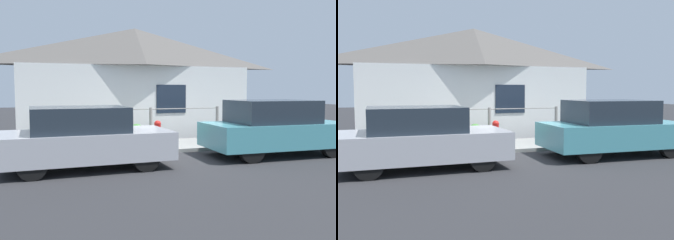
% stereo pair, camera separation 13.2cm
% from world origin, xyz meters
% --- Properties ---
extents(ground_plane, '(60.00, 60.00, 0.00)m').
position_xyz_m(ground_plane, '(0.00, 0.00, 0.00)').
color(ground_plane, '#2D2D30').
extents(sidewalk, '(24.00, 2.11, 0.10)m').
position_xyz_m(sidewalk, '(0.00, 1.05, 0.05)').
color(sidewalk, gray).
rests_on(sidewalk, ground_plane).
extents(house, '(8.60, 2.23, 3.99)m').
position_xyz_m(house, '(0.00, 3.84, 3.11)').
color(house, white).
rests_on(house, ground_plane).
extents(fence, '(4.90, 0.10, 1.07)m').
position_xyz_m(fence, '(0.00, 1.96, 0.70)').
color(fence, gray).
rests_on(fence, sidewalk).
extents(car_left, '(3.74, 1.82, 1.38)m').
position_xyz_m(car_left, '(-2.53, -1.21, 0.68)').
color(car_left, '#B7B7BC').
rests_on(car_left, ground_plane).
extents(car_right, '(3.88, 1.91, 1.48)m').
position_xyz_m(car_right, '(2.48, -1.21, 0.74)').
color(car_right, teal).
rests_on(car_right, ground_plane).
extents(fire_hydrant, '(0.45, 0.20, 0.77)m').
position_xyz_m(fire_hydrant, '(-0.24, 0.52, 0.51)').
color(fire_hydrant, red).
rests_on(fire_hydrant, sidewalk).
extents(potted_plant_near_hydrant, '(0.47, 0.47, 0.57)m').
position_xyz_m(potted_plant_near_hydrant, '(-0.50, 1.85, 0.40)').
color(potted_plant_near_hydrant, slate).
rests_on(potted_plant_near_hydrant, sidewalk).
extents(potted_plant_by_fence, '(0.50, 0.50, 0.64)m').
position_xyz_m(potted_plant_by_fence, '(-2.56, 1.68, 0.47)').
color(potted_plant_by_fence, brown).
rests_on(potted_plant_by_fence, sidewalk).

